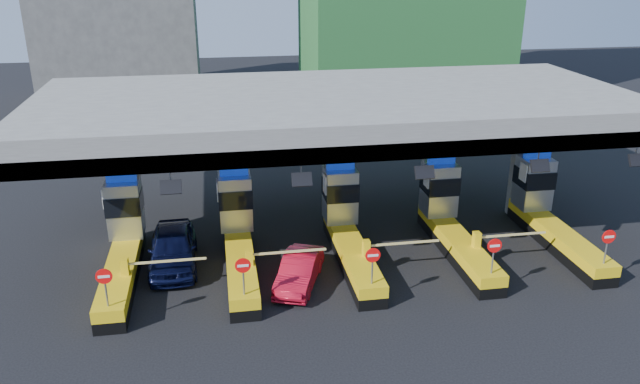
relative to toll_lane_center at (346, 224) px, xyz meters
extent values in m
plane|color=black|center=(0.00, -0.28, -1.40)|extent=(120.00, 120.00, 0.00)
cube|color=slate|center=(0.00, 2.72, 4.85)|extent=(28.00, 12.00, 1.50)
cube|color=#4C4C49|center=(0.00, -2.98, 4.45)|extent=(28.00, 0.60, 0.70)
cube|color=slate|center=(-10.00, 2.72, 1.35)|extent=(1.00, 1.00, 5.50)
cube|color=slate|center=(0.00, 2.72, 1.35)|extent=(1.00, 1.00, 5.50)
cube|color=slate|center=(10.00, 2.72, 1.35)|extent=(1.00, 1.00, 5.50)
cylinder|color=slate|center=(-7.50, -2.98, 3.85)|extent=(0.06, 0.06, 0.50)
cube|color=black|center=(-7.50, -3.18, 3.50)|extent=(0.80, 0.38, 0.54)
cylinder|color=slate|center=(-2.50, -2.98, 3.85)|extent=(0.06, 0.06, 0.50)
cube|color=black|center=(-2.50, -3.18, 3.50)|extent=(0.80, 0.38, 0.54)
cylinder|color=slate|center=(2.50, -2.98, 3.85)|extent=(0.06, 0.06, 0.50)
cube|color=black|center=(2.50, -3.18, 3.50)|extent=(0.80, 0.38, 0.54)
cylinder|color=slate|center=(7.50, -2.98, 3.85)|extent=(0.06, 0.06, 0.50)
cube|color=black|center=(7.50, -3.18, 3.50)|extent=(0.80, 0.38, 0.54)
cylinder|color=slate|center=(12.00, -2.98, 3.85)|extent=(0.06, 0.06, 0.50)
cube|color=black|center=(12.00, -3.18, 3.50)|extent=(0.80, 0.38, 0.54)
cube|color=black|center=(-10.00, -1.28, -1.15)|extent=(1.20, 8.00, 0.50)
cube|color=#E5B70C|center=(-10.00, -1.28, -0.65)|extent=(1.20, 8.00, 0.50)
cube|color=#9EA3A8|center=(-10.00, 1.52, 0.90)|extent=(1.50, 1.50, 2.60)
cube|color=black|center=(-10.00, 1.50, 1.20)|extent=(1.56, 1.56, 0.90)
cube|color=#0C2DBF|center=(-10.00, 1.52, 2.48)|extent=(1.30, 0.35, 0.55)
cube|color=white|center=(-10.80, 1.22, 1.60)|extent=(0.06, 0.70, 0.90)
cylinder|color=slate|center=(-10.00, -4.88, 0.25)|extent=(0.07, 0.07, 1.30)
cylinder|color=red|center=(-10.00, -4.91, 0.85)|extent=(0.60, 0.04, 0.60)
cube|color=white|center=(-10.00, -4.93, 0.85)|extent=(0.42, 0.02, 0.10)
cube|color=#E5B70C|center=(-9.65, -2.48, -0.05)|extent=(0.30, 0.35, 0.70)
cube|color=white|center=(-8.00, -2.48, 0.05)|extent=(3.20, 0.08, 0.08)
cube|color=black|center=(-5.00, -1.28, -1.15)|extent=(1.20, 8.00, 0.50)
cube|color=#E5B70C|center=(-5.00, -1.28, -0.65)|extent=(1.20, 8.00, 0.50)
cube|color=#9EA3A8|center=(-5.00, 1.52, 0.90)|extent=(1.50, 1.50, 2.60)
cube|color=black|center=(-5.00, 1.50, 1.20)|extent=(1.56, 1.56, 0.90)
cube|color=#0C2DBF|center=(-5.00, 1.52, 2.48)|extent=(1.30, 0.35, 0.55)
cube|color=white|center=(-5.80, 1.22, 1.60)|extent=(0.06, 0.70, 0.90)
cylinder|color=slate|center=(-5.00, -4.88, 0.25)|extent=(0.07, 0.07, 1.30)
cylinder|color=red|center=(-5.00, -4.91, 0.85)|extent=(0.60, 0.04, 0.60)
cube|color=white|center=(-5.00, -4.93, 0.85)|extent=(0.42, 0.02, 0.10)
cube|color=#E5B70C|center=(-4.65, -2.48, -0.05)|extent=(0.30, 0.35, 0.70)
cube|color=white|center=(-3.00, -2.48, 0.05)|extent=(3.20, 0.08, 0.08)
cube|color=black|center=(0.00, -1.28, -1.15)|extent=(1.20, 8.00, 0.50)
cube|color=#E5B70C|center=(0.00, -1.28, -0.65)|extent=(1.20, 8.00, 0.50)
cube|color=#9EA3A8|center=(0.00, 1.52, 0.90)|extent=(1.50, 1.50, 2.60)
cube|color=black|center=(0.00, 1.50, 1.20)|extent=(1.56, 1.56, 0.90)
cube|color=#0C2DBF|center=(0.00, 1.52, 2.48)|extent=(1.30, 0.35, 0.55)
cube|color=white|center=(-0.80, 1.22, 1.60)|extent=(0.06, 0.70, 0.90)
cylinder|color=slate|center=(0.00, -4.88, 0.25)|extent=(0.07, 0.07, 1.30)
cylinder|color=red|center=(0.00, -4.91, 0.85)|extent=(0.60, 0.04, 0.60)
cube|color=white|center=(0.00, -4.93, 0.85)|extent=(0.42, 0.02, 0.10)
cube|color=#E5B70C|center=(0.35, -2.48, -0.05)|extent=(0.30, 0.35, 0.70)
cube|color=white|center=(2.00, -2.48, 0.05)|extent=(3.20, 0.08, 0.08)
cube|color=black|center=(5.00, -1.28, -1.15)|extent=(1.20, 8.00, 0.50)
cube|color=#E5B70C|center=(5.00, -1.28, -0.65)|extent=(1.20, 8.00, 0.50)
cube|color=#9EA3A8|center=(5.00, 1.52, 0.90)|extent=(1.50, 1.50, 2.60)
cube|color=black|center=(5.00, 1.50, 1.20)|extent=(1.56, 1.56, 0.90)
cube|color=#0C2DBF|center=(5.00, 1.52, 2.48)|extent=(1.30, 0.35, 0.55)
cube|color=white|center=(4.20, 1.22, 1.60)|extent=(0.06, 0.70, 0.90)
cylinder|color=slate|center=(5.00, -4.88, 0.25)|extent=(0.07, 0.07, 1.30)
cylinder|color=red|center=(5.00, -4.91, 0.85)|extent=(0.60, 0.04, 0.60)
cube|color=white|center=(5.00, -4.93, 0.85)|extent=(0.42, 0.02, 0.10)
cube|color=#E5B70C|center=(5.35, -2.48, -0.05)|extent=(0.30, 0.35, 0.70)
cube|color=white|center=(7.00, -2.48, 0.05)|extent=(3.20, 0.08, 0.08)
cube|color=black|center=(10.00, -1.28, -1.15)|extent=(1.20, 8.00, 0.50)
cube|color=#E5B70C|center=(10.00, -1.28, -0.65)|extent=(1.20, 8.00, 0.50)
cube|color=#9EA3A8|center=(10.00, 1.52, 0.90)|extent=(1.50, 1.50, 2.60)
cube|color=black|center=(10.00, 1.50, 1.20)|extent=(1.56, 1.56, 0.90)
cube|color=#0C2DBF|center=(10.00, 1.52, 2.48)|extent=(1.30, 0.35, 0.55)
cube|color=white|center=(9.20, 1.22, 1.60)|extent=(0.06, 0.70, 0.90)
cylinder|color=slate|center=(10.00, -4.88, 0.25)|extent=(0.07, 0.07, 1.30)
cylinder|color=red|center=(10.00, -4.91, 0.85)|extent=(0.60, 0.04, 0.60)
cube|color=white|center=(10.00, -4.93, 0.85)|extent=(0.42, 0.02, 0.10)
cube|color=#E5B70C|center=(10.35, -2.48, -0.05)|extent=(0.30, 0.35, 0.70)
cube|color=white|center=(12.00, -2.48, 0.05)|extent=(3.20, 0.08, 0.08)
cube|color=#4C4C49|center=(-14.00, 35.72, 7.60)|extent=(14.00, 10.00, 18.00)
imported|color=black|center=(-7.91, -0.10, -0.53)|extent=(2.14, 5.12, 1.73)
imported|color=#B20D20|center=(-2.59, -2.73, -0.74)|extent=(2.72, 4.25, 1.32)
camera|label=1|loc=(-5.65, -25.83, 11.79)|focal=35.00mm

